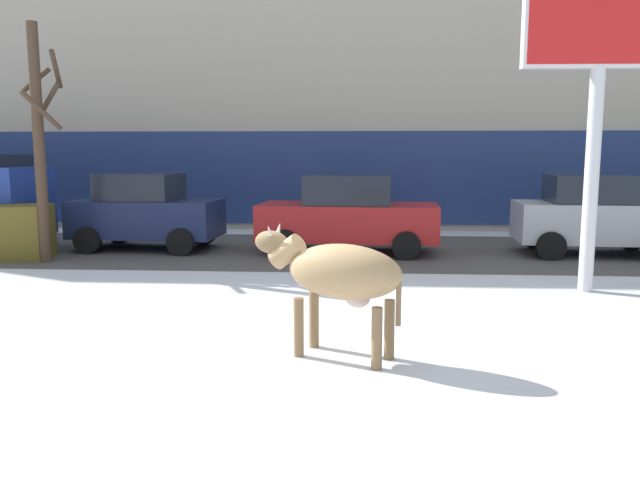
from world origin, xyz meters
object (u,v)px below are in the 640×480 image
billboard (601,32)px  car_silver_hatchback (593,215)px  pedestrian_near_billboard (352,205)px  bare_tree_left_lot (40,138)px  car_red_sedan (348,215)px  dumpster (9,232)px  car_navy_hatchback (146,212)px  cow_tan (338,274)px

billboard → car_silver_hatchback: bearing=69.1°
pedestrian_near_billboard → bare_tree_left_lot: bare_tree_left_lot is taller
car_red_sedan → dumpster: size_ratio=2.53×
bare_tree_left_lot → dumpster: bare_tree_left_lot is taller
car_red_sedan → car_silver_hatchback: size_ratio=1.20×
car_navy_hatchback → billboard: bearing=-24.2°
car_navy_hatchback → cow_tan: bearing=-57.5°
bare_tree_left_lot → dumpster: bearing=160.1°
car_silver_hatchback → pedestrian_near_billboard: 6.43m
car_silver_hatchback → pedestrian_near_billboard: size_ratio=2.08×
car_silver_hatchback → bare_tree_left_lot: size_ratio=0.71×
car_silver_hatchback → dumpster: 13.31m
car_navy_hatchback → car_red_sedan: car_navy_hatchback is taller
billboard → car_navy_hatchback: billboard is taller
bare_tree_left_lot → billboard: bearing=-11.6°
cow_tan → dumpster: cow_tan is taller
car_red_sedan → bare_tree_left_lot: bearing=-165.3°
pedestrian_near_billboard → car_red_sedan: bearing=-91.0°
car_navy_hatchback → bare_tree_left_lot: bearing=-129.3°
car_red_sedan → car_silver_hatchback: 5.65m
pedestrian_near_billboard → dumpster: bearing=-149.6°
car_red_sedan → dumpster: car_red_sedan is taller
billboard → car_red_sedan: (-4.17, 3.90, -3.41)m
cow_tan → dumpster: (-7.62, 6.31, -0.39)m
dumpster → cow_tan: bearing=-39.6°
car_red_sedan → bare_tree_left_lot: size_ratio=0.85×
bare_tree_left_lot → car_silver_hatchback: bearing=8.0°
billboard → car_navy_hatchback: size_ratio=1.55×
cow_tan → bare_tree_left_lot: bearing=137.9°
car_silver_hatchback → cow_tan: bearing=-126.4°
billboard → car_red_sedan: bearing=136.9°
billboard → car_red_sedan: billboard is taller
car_navy_hatchback → dumpster: car_navy_hatchback is taller
cow_tan → billboard: billboard is taller
cow_tan → car_navy_hatchback: 9.29m
car_silver_hatchback → dumpster: size_ratio=2.12×
cow_tan → pedestrian_near_billboard: 10.80m
car_silver_hatchback → billboard: bearing=-110.9°
pedestrian_near_billboard → bare_tree_left_lot: (-6.58, -4.87, 1.80)m
car_red_sedan → cow_tan: bearing=-89.8°
car_red_sedan → billboard: bearing=-43.1°
cow_tan → dumpster: bearing=140.4°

